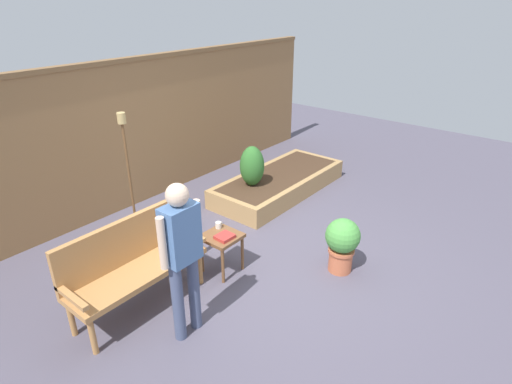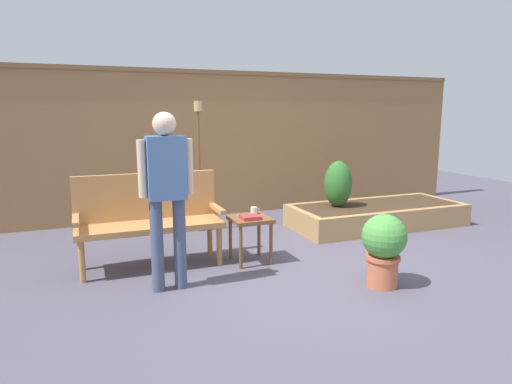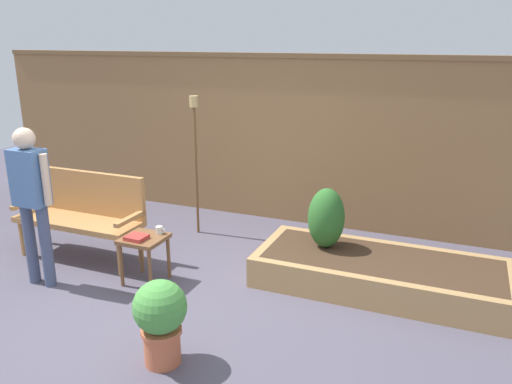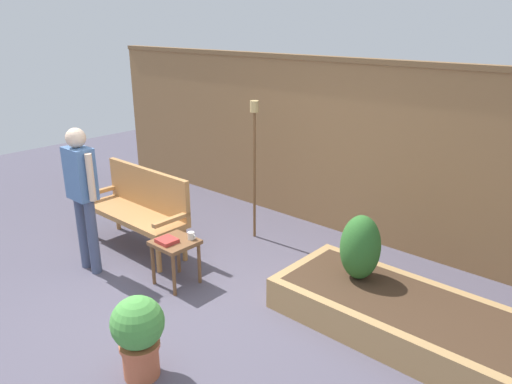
% 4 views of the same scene
% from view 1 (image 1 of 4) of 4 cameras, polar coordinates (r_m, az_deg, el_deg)
% --- Properties ---
extents(ground_plane, '(14.00, 14.00, 0.00)m').
position_cam_1_polar(ground_plane, '(5.14, 1.30, -9.79)').
color(ground_plane, '#514C5B').
extents(fence_back, '(8.40, 0.14, 2.16)m').
position_cam_1_polar(fence_back, '(6.42, -17.39, 7.27)').
color(fence_back, olive).
rests_on(fence_back, ground_plane).
extents(garden_bench, '(1.44, 0.48, 0.94)m').
position_cam_1_polar(garden_bench, '(4.45, -16.54, -8.73)').
color(garden_bench, '#B77F47').
rests_on(garden_bench, ground_plane).
extents(side_table, '(0.40, 0.40, 0.48)m').
position_cam_1_polar(side_table, '(4.85, -4.66, -6.66)').
color(side_table, brown).
rests_on(side_table, ground_plane).
extents(cup_on_table, '(0.10, 0.07, 0.08)m').
position_cam_1_polar(cup_on_table, '(4.93, -5.08, -4.47)').
color(cup_on_table, silver).
rests_on(cup_on_table, side_table).
extents(book_on_table, '(0.20, 0.18, 0.04)m').
position_cam_1_polar(book_on_table, '(4.73, -4.26, -6.05)').
color(book_on_table, '#B2332D').
rests_on(book_on_table, side_table).
extents(potted_boxwood, '(0.40, 0.40, 0.67)m').
position_cam_1_polar(potted_boxwood, '(4.94, 11.58, -6.62)').
color(potted_boxwood, '#C66642').
rests_on(potted_boxwood, ground_plane).
extents(raised_planter_bed, '(2.40, 1.00, 0.30)m').
position_cam_1_polar(raised_planter_bed, '(6.88, 3.14, 1.21)').
color(raised_planter_bed, '#AD8451').
rests_on(raised_planter_bed, ground_plane).
extents(shrub_near_bench, '(0.37, 0.37, 0.62)m').
position_cam_1_polar(shrub_near_bench, '(6.33, -0.54, 3.54)').
color(shrub_near_bench, brown).
rests_on(shrub_near_bench, raised_planter_bed).
extents(tiki_torch, '(0.10, 0.10, 1.69)m').
position_cam_1_polar(tiki_torch, '(5.40, -17.10, 4.74)').
color(tiki_torch, brown).
rests_on(tiki_torch, ground_plane).
extents(person_by_bench, '(0.47, 0.20, 1.56)m').
position_cam_1_polar(person_by_bench, '(3.76, -9.99, -7.63)').
color(person_by_bench, '#475170').
rests_on(person_by_bench, ground_plane).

